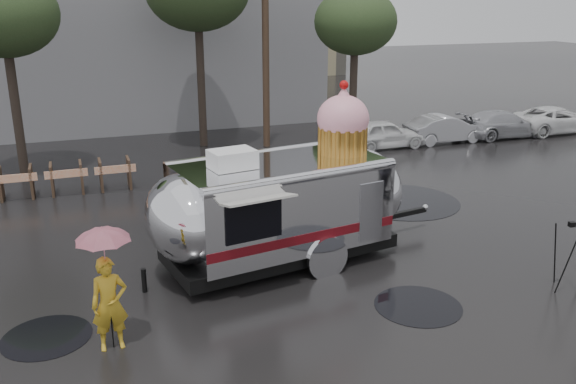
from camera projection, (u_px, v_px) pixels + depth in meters
name	position (u px, v px, depth m)	size (l,w,h in m)	color
ground	(360.00, 305.00, 12.58)	(120.00, 120.00, 0.00)	black
puddles	(368.00, 229.00, 16.67)	(12.87, 8.66, 0.01)	black
utility_pole	(266.00, 34.00, 24.50)	(1.60, 0.28, 9.00)	#473323
tree_left	(3.00, 15.00, 20.27)	(3.64, 3.64, 6.95)	#382D26
tree_right	(355.00, 23.00, 24.60)	(3.36, 3.36, 6.42)	#382D26
barricade_row	(67.00, 178.00, 19.55)	(4.30, 0.80, 1.00)	#473323
parked_cars	(480.00, 123.00, 26.90)	(13.20, 1.90, 1.50)	silver
airstream_trailer	(284.00, 201.00, 14.28)	(7.90, 3.82, 4.30)	silver
person_left	(110.00, 304.00, 10.81)	(0.63, 0.42, 1.76)	gold
umbrella_pink	(104.00, 248.00, 10.48)	(1.18, 1.18, 2.35)	pink
tripod	(568.00, 249.00, 13.01)	(0.61, 0.64, 1.57)	black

